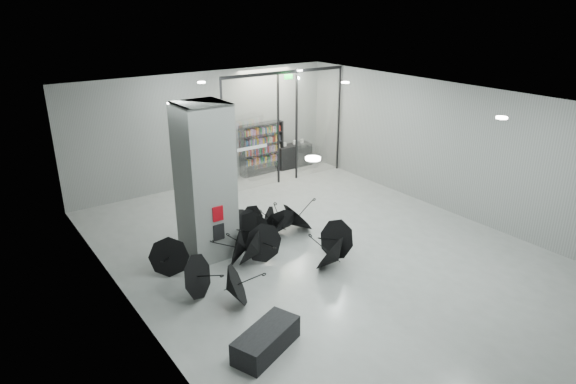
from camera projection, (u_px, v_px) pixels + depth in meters
room at (334, 152)px, 12.09m from camera, size 14.00×14.02×4.01m
column at (205, 182)px, 12.57m from camera, size 1.20×1.20×4.00m
fire_cabinet at (218, 214)px, 12.33m from camera, size 0.28×0.04×0.38m
info_panel at (219, 232)px, 12.51m from camera, size 0.30×0.03×0.42m
exit_sign at (288, 77)px, 17.07m from camera, size 0.30×0.06×0.15m
glass_partition at (285, 123)px, 17.81m from camera, size 5.06×0.08×4.00m
bench at (266, 340)px, 9.51m from camera, size 1.58×1.12×0.47m
bookshelf at (262, 149)px, 19.08m from camera, size 1.79×0.40×1.96m
shop_counter at (293, 155)px, 20.04m from camera, size 1.50×0.60×0.90m
umbrella_cluster at (258, 243)px, 13.11m from camera, size 5.22×4.28×1.34m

